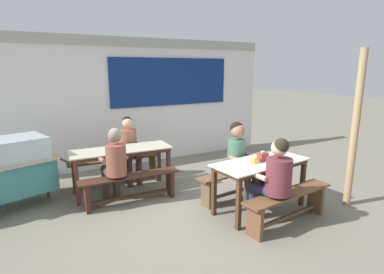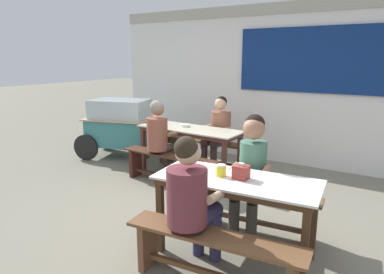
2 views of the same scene
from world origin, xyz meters
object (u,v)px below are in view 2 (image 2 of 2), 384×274
object	(u,v)px
bench_near_back	(252,204)
food_cart	(120,124)
dining_table_far	(189,133)
bench_far_front	(169,165)
tissue_box	(241,172)
soup_bowl	(185,126)
person_left_back_turned	(160,135)
person_right_near_table	(251,167)
bench_near_front	(213,252)
dining_table_near	(236,187)
person_center_facing	(218,129)
condiment_jar	(221,170)
bench_far_back	(207,149)
person_near_front	(191,197)

from	to	relation	value
bench_near_back	food_cart	bearing A→B (deg)	156.99
dining_table_far	bench_far_front	size ratio (longest dim) A/B	1.07
food_cart	tissue_box	size ratio (longest dim) A/B	11.36
soup_bowl	person_left_back_turned	bearing A→B (deg)	-103.91
food_cart	bench_far_front	bearing A→B (deg)	-23.84
person_right_near_table	bench_near_back	bearing A→B (deg)	92.54
bench_near_back	dining_table_far	bearing A→B (deg)	143.05
bench_near_front	dining_table_near	bearing A→B (deg)	95.61
bench_near_front	soup_bowl	xyz separation A→B (m)	(-1.78, 2.29, 0.48)
tissue_box	bench_near_back	bearing A→B (deg)	99.62
person_center_facing	condiment_jar	distance (m)	2.48
person_left_back_turned	condiment_jar	bearing A→B (deg)	-37.10
person_center_facing	bench_far_front	bearing A→B (deg)	-106.96
tissue_box	soup_bowl	distance (m)	2.48
bench_near_back	tissue_box	bearing A→B (deg)	-80.38
bench_far_front	person_left_back_turned	size ratio (longest dim) A/B	1.28
bench_far_back	person_left_back_turned	distance (m)	1.09
dining_table_far	person_center_facing	size ratio (longest dim) A/B	1.38
bench_far_front	dining_table_near	bearing A→B (deg)	-35.67
dining_table_near	bench_far_back	xyz separation A→B (m)	(-1.60, 2.24, -0.37)
person_left_back_turned	person_center_facing	size ratio (longest dim) A/B	1.01
bench_near_front	tissue_box	distance (m)	0.76
bench_far_front	condiment_jar	world-z (taller)	condiment_jar
tissue_box	soup_bowl	size ratio (longest dim) A/B	1.08
bench_far_front	tissue_box	distance (m)	2.11
person_center_facing	soup_bowl	xyz separation A→B (m)	(-0.39, -0.40, 0.09)
condiment_jar	soup_bowl	xyz separation A→B (m)	(-1.57, 1.78, -0.03)
dining_table_near	tissue_box	world-z (taller)	tissue_box
bench_far_back	tissue_box	bearing A→B (deg)	-53.75
bench_far_back	person_left_back_turned	world-z (taller)	person_left_back_turned
bench_near_back	soup_bowl	bearing A→B (deg)	143.81
food_cart	person_right_near_table	world-z (taller)	person_right_near_table
person_right_near_table	dining_table_far	bearing A→B (deg)	141.36
dining_table_near	bench_far_back	distance (m)	2.78
dining_table_far	person_right_near_table	bearing A→B (deg)	-38.64
bench_near_back	dining_table_near	bearing A→B (deg)	-84.39
dining_table_near	soup_bowl	world-z (taller)	soup_bowl
bench_far_front	person_near_front	xyz separation A→B (m)	(1.45, -1.66, 0.43)
food_cart	dining_table_far	bearing A→B (deg)	-6.85
bench_far_front	soup_bowl	distance (m)	0.77
person_center_facing	dining_table_near	bearing A→B (deg)	-58.14
bench_near_front	person_near_front	world-z (taller)	person_near_front
dining_table_far	bench_far_back	xyz separation A→B (m)	(0.02, 0.53, -0.38)
food_cart	person_center_facing	size ratio (longest dim) A/B	1.37
person_near_front	soup_bowl	world-z (taller)	person_near_front
dining_table_far	bench_near_back	xyz separation A→B (m)	(1.57, -1.18, -0.39)
person_near_front	dining_table_near	bearing A→B (deg)	68.59
person_near_front	condiment_jar	xyz separation A→B (m)	(0.03, 0.46, 0.10)
bench_far_front	person_near_front	bearing A→B (deg)	-48.81
person_center_facing	tissue_box	xyz separation A→B (m)	(1.38, -2.14, 0.13)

